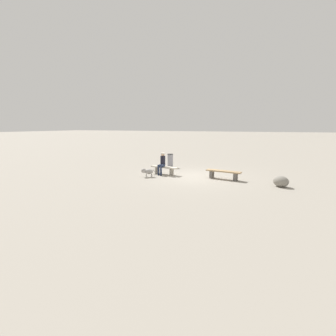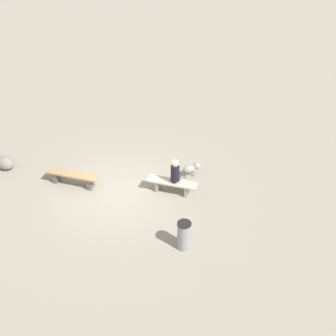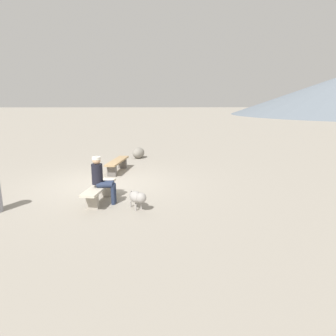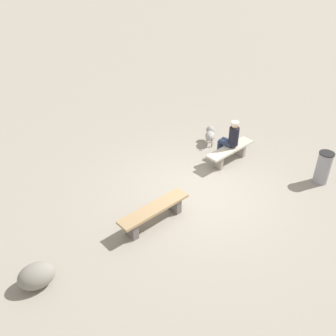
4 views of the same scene
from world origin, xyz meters
TOP-DOWN VIEW (x-y plane):
  - ground at (0.00, 0.00)m, footprint 210.00×210.00m
  - bench_left at (-1.65, 0.19)m, footprint 1.85×0.68m
  - bench_right at (1.72, 0.18)m, footprint 1.68×0.65m
  - seated_person at (1.81, 0.27)m, footprint 0.32×0.60m
  - dog at (2.27, 1.22)m, footprint 0.66×0.52m
  - trash_bin at (2.33, -2.23)m, footprint 0.39×0.39m
  - boulder at (-4.36, 0.78)m, footprint 0.84×0.73m

SIDE VIEW (x-z plane):
  - ground at x=0.00m, z-range -0.06..0.00m
  - boulder at x=-4.36m, z-range 0.00..0.50m
  - dog at x=2.27m, z-range 0.07..0.55m
  - bench_left at x=-1.65m, z-range 0.09..0.55m
  - bench_right at x=1.72m, z-range 0.11..0.56m
  - trash_bin at x=2.33m, z-range 0.00..0.90m
  - seated_person at x=1.81m, z-range 0.08..1.33m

